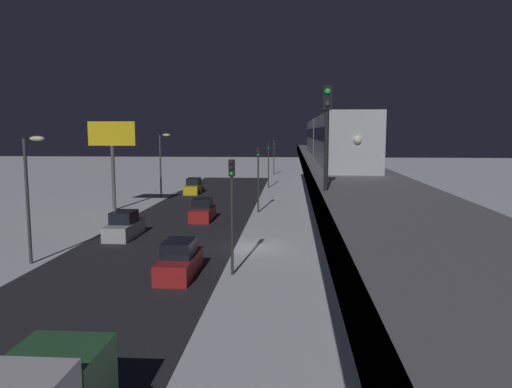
{
  "coord_description": "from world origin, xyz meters",
  "views": [
    {
      "loc": [
        -2.89,
        33.0,
        7.91
      ],
      "look_at": [
        0.61,
        -15.64,
        1.73
      ],
      "focal_mm": 34.69,
      "sensor_mm": 36.0,
      "label": 1
    }
  ],
  "objects_px": {
    "sedan_silver": "(124,227)",
    "traffic_light_near": "(232,200)",
    "subway_train": "(330,137)",
    "sedan_yellow": "(194,187)",
    "traffic_light_distant": "(274,152)",
    "commercial_billboard": "(112,142)",
    "rail_signal": "(327,120)",
    "sedan_red_2": "(179,261)",
    "traffic_light_far": "(268,158)",
    "sedan_red": "(202,211)",
    "traffic_light_mid": "(258,170)"
  },
  "relations": [
    {
      "from": "sedan_yellow",
      "to": "commercial_billboard",
      "type": "distance_m",
      "value": 16.12
    },
    {
      "from": "rail_signal",
      "to": "sedan_yellow",
      "type": "xyz_separation_m",
      "value": [
        13.86,
        -43.3,
        -7.57
      ]
    },
    {
      "from": "subway_train",
      "to": "traffic_light_far",
      "type": "distance_m",
      "value": 26.07
    },
    {
      "from": "subway_train",
      "to": "sedan_red_2",
      "type": "height_order",
      "value": "subway_train"
    },
    {
      "from": "traffic_light_distant",
      "to": "commercial_billboard",
      "type": "distance_m",
      "value": 44.66
    },
    {
      "from": "traffic_light_near",
      "to": "sedan_silver",
      "type": "bearing_deg",
      "value": -44.9
    },
    {
      "from": "sedan_yellow",
      "to": "traffic_light_distant",
      "type": "height_order",
      "value": "traffic_light_distant"
    },
    {
      "from": "sedan_yellow",
      "to": "traffic_light_mid",
      "type": "xyz_separation_m",
      "value": [
        -9.3,
        14.58,
        3.41
      ]
    },
    {
      "from": "rail_signal",
      "to": "traffic_light_near",
      "type": "height_order",
      "value": "rail_signal"
    },
    {
      "from": "subway_train",
      "to": "sedan_yellow",
      "type": "bearing_deg",
      "value": -48.89
    },
    {
      "from": "sedan_yellow",
      "to": "sedan_red_2",
      "type": "xyz_separation_m",
      "value": [
        -6.4,
        36.28,
        0.01
      ]
    },
    {
      "from": "traffic_light_near",
      "to": "traffic_light_distant",
      "type": "distance_m",
      "value": 64.1
    },
    {
      "from": "rail_signal",
      "to": "commercial_billboard",
      "type": "height_order",
      "value": "rail_signal"
    },
    {
      "from": "subway_train",
      "to": "traffic_light_distant",
      "type": "bearing_deg",
      "value": -81.9
    },
    {
      "from": "subway_train",
      "to": "traffic_light_mid",
      "type": "distance_m",
      "value": 8.2
    },
    {
      "from": "rail_signal",
      "to": "traffic_light_distant",
      "type": "xyz_separation_m",
      "value": [
        4.56,
        -71.45,
        -4.16
      ]
    },
    {
      "from": "subway_train",
      "to": "sedan_yellow",
      "type": "distance_m",
      "value": 25.08
    },
    {
      "from": "subway_train",
      "to": "traffic_light_near",
      "type": "xyz_separation_m",
      "value": [
        6.6,
        17.72,
        -3.21
      ]
    },
    {
      "from": "sedan_red",
      "to": "traffic_light_near",
      "type": "relative_size",
      "value": 0.64
    },
    {
      "from": "traffic_light_near",
      "to": "commercial_billboard",
      "type": "distance_m",
      "value": 26.61
    },
    {
      "from": "sedan_yellow",
      "to": "rail_signal",
      "type": "bearing_deg",
      "value": 107.75
    },
    {
      "from": "sedan_yellow",
      "to": "sedan_silver",
      "type": "bearing_deg",
      "value": 90.0
    },
    {
      "from": "sedan_yellow",
      "to": "sedan_silver",
      "type": "relative_size",
      "value": 1.0
    },
    {
      "from": "sedan_yellow",
      "to": "commercial_billboard",
      "type": "height_order",
      "value": "commercial_billboard"
    },
    {
      "from": "subway_train",
      "to": "sedan_red",
      "type": "distance_m",
      "value": 13.13
    },
    {
      "from": "rail_signal",
      "to": "traffic_light_near",
      "type": "bearing_deg",
      "value": -58.2
    },
    {
      "from": "sedan_yellow",
      "to": "sedan_red_2",
      "type": "bearing_deg",
      "value": 100.01
    },
    {
      "from": "sedan_red",
      "to": "traffic_light_mid",
      "type": "relative_size",
      "value": 0.64
    },
    {
      "from": "subway_train",
      "to": "sedan_red_2",
      "type": "distance_m",
      "value": 21.44
    },
    {
      "from": "subway_train",
      "to": "traffic_light_mid",
      "type": "height_order",
      "value": "subway_train"
    },
    {
      "from": "sedan_silver",
      "to": "traffic_light_near",
      "type": "distance_m",
      "value": 13.56
    },
    {
      "from": "rail_signal",
      "to": "commercial_billboard",
      "type": "relative_size",
      "value": 0.45
    },
    {
      "from": "rail_signal",
      "to": "traffic_light_near",
      "type": "distance_m",
      "value": 9.59
    },
    {
      "from": "sedan_yellow",
      "to": "traffic_light_distant",
      "type": "distance_m",
      "value": 29.84
    },
    {
      "from": "subway_train",
      "to": "sedan_red_2",
      "type": "bearing_deg",
      "value": 62.24
    },
    {
      "from": "subway_train",
      "to": "sedan_yellow",
      "type": "relative_size",
      "value": 7.76
    },
    {
      "from": "traffic_light_near",
      "to": "sedan_red_2",
      "type": "bearing_deg",
      "value": 6.46
    },
    {
      "from": "commercial_billboard",
      "to": "sedan_silver",
      "type": "bearing_deg",
      "value": 113.02
    },
    {
      "from": "subway_train",
      "to": "rail_signal",
      "type": "height_order",
      "value": "rail_signal"
    },
    {
      "from": "subway_train",
      "to": "sedan_red_2",
      "type": "xyz_separation_m",
      "value": [
        9.5,
        18.05,
        -6.61
      ]
    },
    {
      "from": "sedan_red",
      "to": "traffic_light_far",
      "type": "relative_size",
      "value": 0.64
    },
    {
      "from": "sedan_red_2",
      "to": "traffic_light_far",
      "type": "distance_m",
      "value": 43.29
    },
    {
      "from": "subway_train",
      "to": "traffic_light_near",
      "type": "relative_size",
      "value": 5.76
    },
    {
      "from": "rail_signal",
      "to": "sedan_red",
      "type": "height_order",
      "value": "rail_signal"
    },
    {
      "from": "subway_train",
      "to": "traffic_light_mid",
      "type": "relative_size",
      "value": 5.76
    },
    {
      "from": "sedan_silver",
      "to": "commercial_billboard",
      "type": "relative_size",
      "value": 0.54
    },
    {
      "from": "traffic_light_near",
      "to": "traffic_light_distant",
      "type": "xyz_separation_m",
      "value": [
        0.0,
        -64.1,
        0.0
      ]
    },
    {
      "from": "sedan_red",
      "to": "traffic_light_near",
      "type": "distance_m",
      "value": 17.73
    },
    {
      "from": "rail_signal",
      "to": "commercial_billboard",
      "type": "distance_m",
      "value": 35.16
    },
    {
      "from": "sedan_yellow",
      "to": "sedan_red",
      "type": "xyz_separation_m",
      "value": [
        -4.6,
        19.2,
        0.01
      ]
    }
  ]
}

